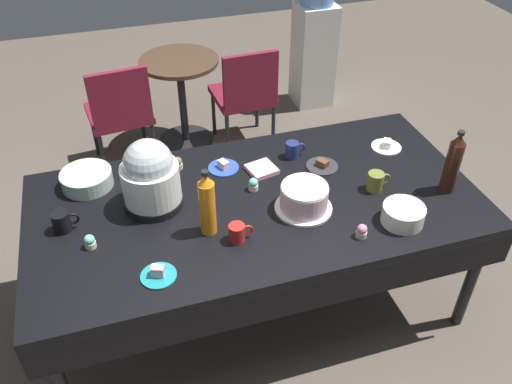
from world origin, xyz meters
TOP-DOWN VIEW (x-y plane):
  - ground at (0.00, 0.00)m, footprint 9.00×9.00m
  - potluck_table at (0.00, 0.00)m, footprint 2.20×1.10m
  - frosted_layer_cake at (0.20, -0.13)m, footprint 0.28×0.28m
  - slow_cooker at (-0.48, 0.11)m, footprint 0.29×0.29m
  - glass_salad_bowl at (-0.78, 0.37)m, footprint 0.26×0.26m
  - ceramic_snack_bowl at (0.60, -0.36)m, footprint 0.20×0.20m
  - dessert_plate_teal at (-0.54, -0.36)m, footprint 0.15×0.15m
  - dessert_plate_charcoal at (0.42, 0.16)m, footprint 0.17×0.17m
  - dessert_plate_cobalt at (-0.09, 0.31)m, footprint 0.16×0.16m
  - dessert_plate_white at (0.83, 0.23)m, footprint 0.17×0.17m
  - cupcake_cocoa at (-0.79, -0.10)m, footprint 0.05×0.05m
  - cupcake_rose at (0.01, 0.08)m, footprint 0.05×0.05m
  - cupcake_mint at (0.38, -0.39)m, footprint 0.05×0.05m
  - cupcake_berry at (-0.32, 0.38)m, footprint 0.05×0.05m
  - soda_bottle_cola at (0.94, -0.20)m, footprint 0.08×0.08m
  - soda_bottle_orange_juice at (-0.27, -0.15)m, footprint 0.07×0.07m
  - coffee_mug_olive at (0.60, -0.09)m, footprint 0.12×0.08m
  - coffee_mug_red at (-0.16, -0.25)m, footprint 0.11×0.07m
  - coffee_mug_black at (-0.91, 0.05)m, footprint 0.12×0.08m
  - coffee_mug_navy at (0.30, 0.30)m, footprint 0.11×0.07m
  - paper_napkin_stack at (0.10, 0.22)m, footprint 0.17×0.17m
  - maroon_chair_left at (-0.54, 1.58)m, footprint 0.49×0.49m
  - maroon_chair_right at (0.40, 1.58)m, footprint 0.46×0.46m
  - round_cafe_table at (-0.05, 1.80)m, footprint 0.60×0.60m
  - water_cooler at (1.19, 2.14)m, footprint 0.32×0.32m

SIDE VIEW (x-z plane):
  - ground at x=0.00m, z-range 0.00..0.00m
  - maroon_chair_left at x=-0.54m, z-range 0.07..0.92m
  - maroon_chair_right at x=0.40m, z-range 0.07..0.92m
  - round_cafe_table at x=-0.05m, z-range 0.14..0.86m
  - water_cooler at x=1.19m, z-range -0.03..1.21m
  - potluck_table at x=0.00m, z-range 0.31..1.06m
  - dessert_plate_charcoal at x=0.42m, z-range 0.74..0.78m
  - dessert_plate_cobalt at x=-0.09m, z-range 0.74..0.78m
  - dessert_plate_white at x=0.83m, z-range 0.74..0.79m
  - paper_napkin_stack at x=0.10m, z-range 0.75..0.77m
  - dessert_plate_teal at x=-0.54m, z-range 0.74..0.79m
  - cupcake_cocoa at x=-0.79m, z-range 0.75..0.82m
  - cupcake_rose at x=0.01m, z-range 0.75..0.82m
  - cupcake_mint at x=0.38m, z-range 0.75..0.82m
  - cupcake_berry at x=-0.32m, z-range 0.75..0.82m
  - glass_salad_bowl at x=-0.78m, z-range 0.75..0.83m
  - coffee_mug_red at x=-0.16m, z-range 0.75..0.84m
  - coffee_mug_navy at x=0.30m, z-range 0.75..0.84m
  - ceramic_snack_bowl at x=0.60m, z-range 0.75..0.84m
  - coffee_mug_olive at x=0.60m, z-range 0.75..0.85m
  - coffee_mug_black at x=-0.91m, z-range 0.75..0.85m
  - frosted_layer_cake at x=0.20m, z-range 0.75..0.88m
  - soda_bottle_orange_juice at x=-0.27m, z-range 0.74..1.08m
  - soda_bottle_cola at x=0.94m, z-range 0.74..1.08m
  - slow_cooker at x=-0.48m, z-range 0.74..1.10m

